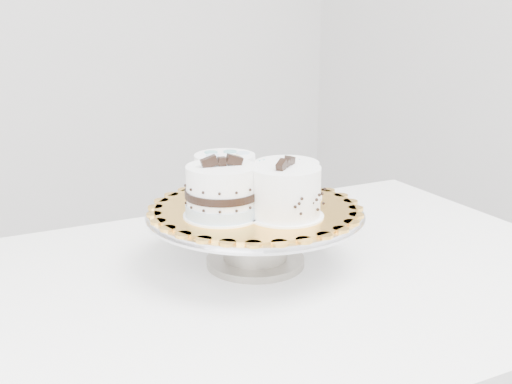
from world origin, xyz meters
TOP-DOWN VIEW (x-y plane):
  - table at (0.09, 0.11)m, footprint 1.26×0.96m
  - cake_stand at (0.12, 0.16)m, footprint 0.36×0.36m
  - cake_board at (0.12, 0.16)m, footprint 0.39×0.39m
  - cake_swirl at (0.12, 0.09)m, footprint 0.15×0.15m
  - cake_banded at (0.05, 0.15)m, footprint 0.14×0.14m
  - cake_dots at (0.11, 0.23)m, footprint 0.13×0.13m
  - cake_ribbon at (0.19, 0.17)m, footprint 0.13×0.12m

SIDE VIEW (x-z plane):
  - table at x=0.09m, z-range 0.29..1.04m
  - cake_stand at x=0.12m, z-range 0.77..0.86m
  - cake_board at x=0.12m, z-range 0.85..0.85m
  - cake_ribbon at x=0.19m, z-range 0.85..0.91m
  - cake_banded at x=0.05m, z-range 0.84..0.94m
  - cake_swirl at x=0.12m, z-range 0.84..0.94m
  - cake_dots at x=0.11m, z-range 0.85..0.93m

